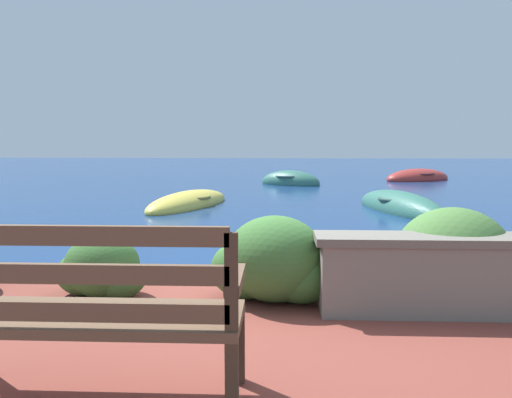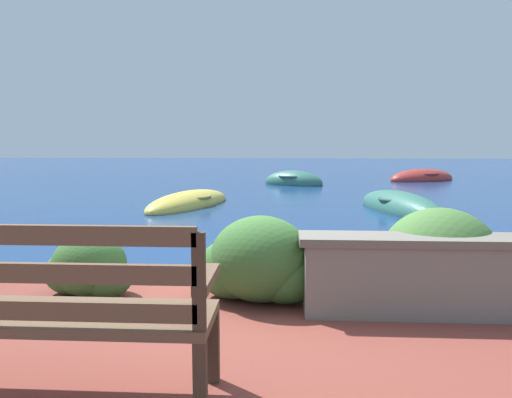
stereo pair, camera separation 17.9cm
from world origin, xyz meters
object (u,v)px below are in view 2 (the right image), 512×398
(park_bench, at_px, (62,309))
(rowboat_far, at_px, (293,183))
(rowboat_nearest, at_px, (400,209))
(rowboat_mid, at_px, (189,204))
(rowboat_outer, at_px, (422,179))

(park_bench, xyz_separation_m, rowboat_far, (1.35, 15.09, -0.63))
(rowboat_nearest, height_order, rowboat_mid, rowboat_nearest)
(park_bench, relative_size, rowboat_far, 0.60)
(rowboat_mid, height_order, rowboat_outer, rowboat_outer)
(rowboat_far, bearing_deg, park_bench, -66.06)
(park_bench, relative_size, rowboat_nearest, 0.43)
(rowboat_mid, distance_m, rowboat_outer, 10.92)
(rowboat_far, height_order, rowboat_outer, rowboat_far)
(rowboat_nearest, relative_size, rowboat_outer, 1.11)
(rowboat_far, bearing_deg, rowboat_mid, -84.19)
(rowboat_mid, relative_size, rowboat_outer, 1.13)
(rowboat_far, relative_size, rowboat_outer, 0.78)
(park_bench, bearing_deg, rowboat_mid, 91.52)
(rowboat_nearest, relative_size, rowboat_mid, 0.98)
(rowboat_mid, bearing_deg, rowboat_far, -5.01)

